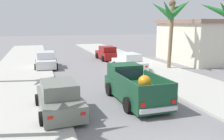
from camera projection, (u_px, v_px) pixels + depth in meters
The scene contains 11 objects.
sidewalk_left at pixel (19, 84), 16.43m from camera, with size 5.00×60.00×0.12m, color #B2AFA8.
sidewalk_right at pixel (165, 74), 19.77m from camera, with size 5.00×60.00×0.12m, color #B2AFA8.
curb_left at pixel (36, 83), 16.76m from camera, with size 0.16×60.00×0.10m, color silver.
curb_right at pixel (153, 75), 19.44m from camera, with size 0.16×60.00×0.10m, color silver.
pickup_truck at pixel (134, 86), 13.08m from camera, with size 2.25×5.23×1.80m.
car_left_near at pixel (59, 99), 11.21m from camera, with size 2.19×4.33×1.54m.
car_left_mid at pixel (46, 60), 22.74m from camera, with size 2.14×4.31×1.54m.
car_right_mid at pixel (129, 62), 21.55m from camera, with size 2.19×4.33×1.54m.
car_left_far at pixel (107, 53), 27.98m from camera, with size 2.09×4.29×1.54m.
palm_tree_left_mid at pixel (171, 13), 21.30m from camera, with size 3.47×4.02×6.24m.
roadside_house at pixel (209, 40), 26.81m from camera, with size 9.27×8.80×4.55m.
Camera 1 is at (-4.35, -5.12, 4.17)m, focal length 38.55 mm.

